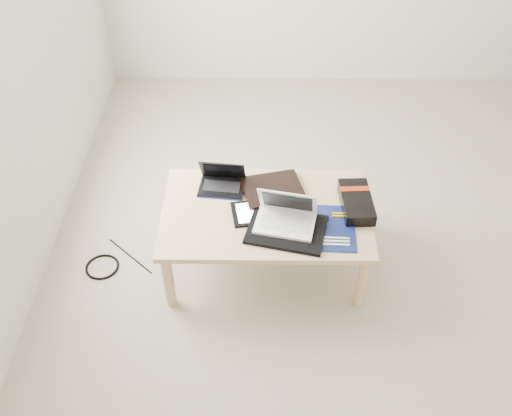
{
  "coord_description": "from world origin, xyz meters",
  "views": [
    {
      "loc": [
        -0.78,
        -2.27,
        2.46
      ],
      "look_at": [
        -0.8,
        -0.06,
        0.42
      ],
      "focal_mm": 40.0,
      "sensor_mm": 36.0,
      "label": 1
    }
  ],
  "objects_px": {
    "white_laptop": "(286,216)",
    "gpu_box": "(356,202)",
    "coffee_table": "(265,218)",
    "netbook": "(222,182)"
  },
  "relations": [
    {
      "from": "netbook",
      "to": "white_laptop",
      "type": "relative_size",
      "value": 0.79
    },
    {
      "from": "white_laptop",
      "to": "gpu_box",
      "type": "distance_m",
      "value": 0.4
    },
    {
      "from": "white_laptop",
      "to": "gpu_box",
      "type": "relative_size",
      "value": 1.05
    },
    {
      "from": "coffee_table",
      "to": "gpu_box",
      "type": "xyz_separation_m",
      "value": [
        0.48,
        0.04,
        0.08
      ]
    },
    {
      "from": "gpu_box",
      "to": "netbook",
      "type": "bearing_deg",
      "value": 167.72
    },
    {
      "from": "gpu_box",
      "to": "coffee_table",
      "type": "bearing_deg",
      "value": -175.49
    },
    {
      "from": "coffee_table",
      "to": "white_laptop",
      "type": "bearing_deg",
      "value": -44.44
    },
    {
      "from": "white_laptop",
      "to": "gpu_box",
      "type": "xyz_separation_m",
      "value": [
        0.38,
        0.14,
        -0.03
      ]
    },
    {
      "from": "coffee_table",
      "to": "white_laptop",
      "type": "relative_size",
      "value": 3.27
    },
    {
      "from": "netbook",
      "to": "white_laptop",
      "type": "xyz_separation_m",
      "value": [
        0.34,
        -0.29,
        0.03
      ]
    }
  ]
}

